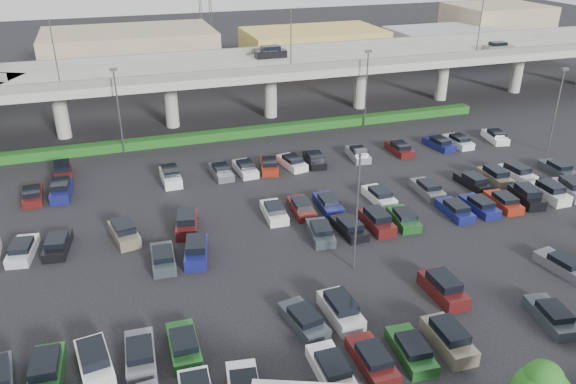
# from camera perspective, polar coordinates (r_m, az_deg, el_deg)

# --- Properties ---
(ground) EXTENTS (280.00, 280.00, 0.00)m
(ground) POSITION_cam_1_polar(r_m,az_deg,el_deg) (52.31, 3.06, -3.15)
(ground) COLOR black
(overpass) EXTENTS (150.00, 13.00, 15.80)m
(overpass) POSITION_cam_1_polar(r_m,az_deg,el_deg) (78.62, -5.56, 12.12)
(overpass) COLOR gray
(overpass) RESTS_ON ground
(hedge) EXTENTS (66.00, 1.60, 1.10)m
(hedge) POSITION_cam_1_polar(r_m,az_deg,el_deg) (73.93, -3.94, 6.11)
(hedge) COLOR #123E13
(hedge) RESTS_ON ground
(parked_cars) EXTENTS (63.13, 41.59, 1.67)m
(parked_cars) POSITION_cam_1_polar(r_m,az_deg,el_deg) (48.97, 4.73, -4.54)
(parked_cars) COLOR white
(parked_cars) RESTS_ON ground
(light_poles) EXTENTS (66.90, 48.38, 10.30)m
(light_poles) POSITION_cam_1_polar(r_m,az_deg,el_deg) (50.13, -2.01, 3.44)
(light_poles) COLOR #47474C
(light_poles) RESTS_ON ground
(distant_buildings) EXTENTS (138.00, 24.00, 9.00)m
(distant_buildings) POSITION_cam_1_polar(r_m,az_deg,el_deg) (110.57, -2.58, 14.41)
(distant_buildings) COLOR gray
(distant_buildings) RESTS_ON ground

